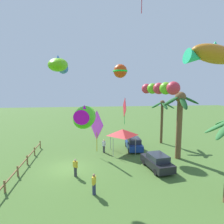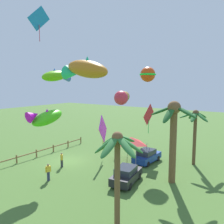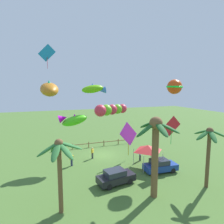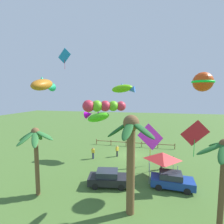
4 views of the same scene
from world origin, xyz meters
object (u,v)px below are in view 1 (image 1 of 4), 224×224
object	(u,v)px
parked_car_1	(134,144)
kite_fish_4	(212,54)
spectator_0	(94,184)
kite_diamond_5	(97,126)
festival_tent	(122,132)
spectator_2	(104,146)
spectator_1	(75,167)
kite_fish_3	(59,65)
kite_fish_6	(84,116)
kite_tube_1	(161,88)
kite_ball_0	(120,71)
palm_tree_0	(180,112)
parked_car_0	(157,162)
palm_tree_1	(162,111)
kite_diamond_7	(125,108)

from	to	relation	value
parked_car_1	kite_fish_4	bearing A→B (deg)	7.28
spectator_0	kite_fish_4	world-z (taller)	kite_fish_4
kite_diamond_5	festival_tent	bearing A→B (deg)	110.66
spectator_2	kite_fish_4	xyz separation A→B (m)	(11.53, 5.38, 8.90)
spectator_0	spectator_1	size ratio (longest dim) A/B	1.00
kite_fish_3	kite_fish_6	distance (m)	5.56
spectator_1	kite_tube_1	xyz separation A→B (m)	(-0.01, 7.60, 6.91)
parked_car_1	kite_fish_6	size ratio (longest dim) A/B	1.04
festival_tent	kite_ball_0	xyz separation A→B (m)	(-3.38, 0.26, 7.51)
spectator_0	spectator_1	distance (m)	3.46
kite_ball_0	kite_fish_4	bearing A→B (deg)	11.06
palm_tree_0	parked_car_0	xyz separation A→B (m)	(2.48, -3.31, -4.48)
palm_tree_0	kite_fish_3	xyz separation A→B (m)	(2.36, -12.22, 4.45)
kite_tube_1	parked_car_0	bearing A→B (deg)	169.28
parked_car_1	palm_tree_0	bearing A→B (deg)	50.37
festival_tent	kite_ball_0	bearing A→B (deg)	175.63
spectator_0	spectator_2	bearing A→B (deg)	170.74
palm_tree_0	palm_tree_1	distance (m)	5.86
kite_fish_6	kite_ball_0	bearing A→B (deg)	158.80
spectator_1	kite_diamond_5	world-z (taller)	kite_diamond_5
spectator_0	kite_fish_6	bearing A→B (deg)	-123.00
parked_car_0	kite_diamond_7	distance (m)	9.25
palm_tree_0	kite_diamond_7	xyz separation A→B (m)	(-5.49, -5.00, -0.09)
palm_tree_0	parked_car_1	distance (m)	7.03
palm_tree_0	festival_tent	world-z (taller)	palm_tree_0
kite_tube_1	kite_fish_4	world-z (taller)	kite_fish_4
spectator_1	kite_ball_0	bearing A→B (deg)	148.86
kite_diamond_5	kite_diamond_7	distance (m)	5.78
kite_fish_3	kite_diamond_5	world-z (taller)	kite_fish_3
parked_car_0	parked_car_1	xyz separation A→B (m)	(-5.93, -0.86, 0.00)
festival_tent	kite_fish_3	xyz separation A→B (m)	(5.07, -6.45, 7.21)
parked_car_1	kite_diamond_7	xyz separation A→B (m)	(-2.03, -0.83, 4.39)
festival_tent	kite_tube_1	bearing A→B (deg)	22.38
parked_car_0	kite_diamond_5	world-z (taller)	kite_diamond_5
palm_tree_0	spectator_0	distance (m)	12.11
kite_fish_3	kite_diamond_5	bearing A→B (deg)	139.55
kite_fish_6	kite_diamond_7	distance (m)	12.32
spectator_0	festival_tent	size ratio (longest dim) A/B	0.56
parked_car_1	kite_fish_4	size ratio (longest dim) A/B	1.19
spectator_2	kite_fish_3	size ratio (longest dim) A/B	0.44
festival_tent	kite_diamond_7	world-z (taller)	kite_diamond_7
parked_car_1	kite_diamond_5	world-z (taller)	kite_diamond_5
kite_fish_6	spectator_1	bearing A→B (deg)	-161.08
palm_tree_1	spectator_1	distance (m)	14.87
palm_tree_1	spectator_2	xyz separation A→B (m)	(2.94, -8.36, -3.76)
festival_tent	kite_fish_4	size ratio (longest dim) A/B	0.85
spectator_1	kite_diamond_5	xyz separation A→B (m)	(-4.55, 2.11, 2.76)
spectator_1	festival_tent	world-z (taller)	festival_tent
spectator_1	kite_diamond_7	bearing A→B (deg)	144.77
spectator_0	kite_tube_1	bearing A→B (deg)	117.20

